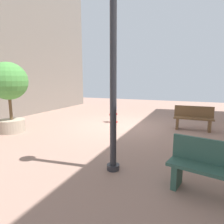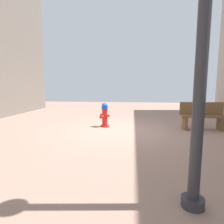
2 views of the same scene
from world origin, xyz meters
TOP-DOWN VIEW (x-y plane):
  - ground_plane at (0.00, 0.00)m, footprint 23.40×23.40m
  - fire_hydrant at (0.56, -0.47)m, footprint 0.39×0.39m
  - bench_near at (-2.89, -0.39)m, footprint 1.48×0.45m
  - bench_far at (-3.20, 4.32)m, footprint 1.56×0.77m
  - planter_tree at (3.55, 2.60)m, footprint 1.39×1.39m
  - street_lamp at (-1.25, 4.07)m, footprint 0.36×0.36m

SIDE VIEW (x-z plane):
  - ground_plane at x=0.00m, z-range 0.00..0.00m
  - fire_hydrant at x=0.56m, z-range 0.00..0.90m
  - bench_near at x=-2.89m, z-range 0.01..0.96m
  - bench_far at x=-3.20m, z-range 0.01..0.96m
  - planter_tree at x=3.55m, z-range 0.39..3.02m
  - street_lamp at x=-1.25m, z-range 0.50..4.82m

